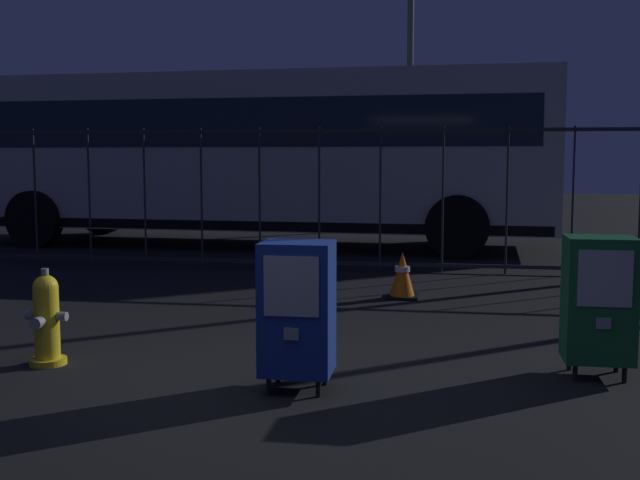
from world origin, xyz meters
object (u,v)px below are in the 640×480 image
object	(u,v)px
fire_hydrant	(46,320)
newspaper_box_primary	(297,308)
newspaper_box_secondary	(599,299)
bus_near	(255,150)
street_light_near_left	(411,23)
traffic_cone	(402,275)

from	to	relation	value
fire_hydrant	newspaper_box_primary	bearing A→B (deg)	-9.53
newspaper_box_secondary	bus_near	size ratio (longest dim) A/B	0.10
newspaper_box_secondary	street_light_near_left	distance (m)	12.42
fire_hydrant	traffic_cone	world-z (taller)	fire_hydrant
newspaper_box_primary	newspaper_box_secondary	size ratio (longest dim) A/B	1.00
newspaper_box_primary	street_light_near_left	bearing A→B (deg)	89.24
newspaper_box_primary	newspaper_box_secondary	world-z (taller)	same
newspaper_box_secondary	bus_near	xyz separation A→B (m)	(-4.52, 8.03, 1.14)
traffic_cone	bus_near	size ratio (longest dim) A/B	0.05
newspaper_box_primary	newspaper_box_secondary	distance (m)	2.19
newspaper_box_secondary	traffic_cone	distance (m)	3.38
street_light_near_left	bus_near	bearing A→B (deg)	-125.84
fire_hydrant	street_light_near_left	distance (m)	12.85
fire_hydrant	traffic_cone	size ratio (longest dim) A/B	1.41
newspaper_box_primary	street_light_near_left	distance (m)	12.91
newspaper_box_primary	bus_near	distance (m)	9.11
traffic_cone	street_light_near_left	size ratio (longest dim) A/B	0.07
fire_hydrant	bus_near	bearing A→B (deg)	92.90
fire_hydrant	newspaper_box_secondary	bearing A→B (deg)	4.62
newspaper_box_primary	traffic_cone	size ratio (longest dim) A/B	1.92
bus_near	traffic_cone	bearing A→B (deg)	-56.78
street_light_near_left	traffic_cone	bearing A→B (deg)	-87.70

